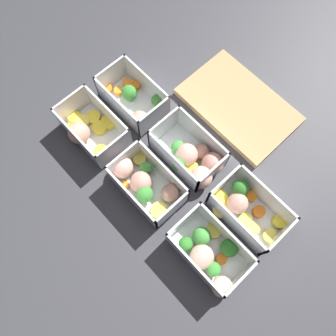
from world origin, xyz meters
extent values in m
plane|color=#38383D|center=(0.00, 0.00, 0.00)|extent=(4.00, 4.00, 0.00)
cube|color=white|center=(-0.19, -0.06, 0.00)|extent=(0.16, 0.10, 0.00)
cube|color=white|center=(-0.19, -0.11, 0.04)|extent=(0.16, 0.01, 0.07)
cube|color=white|center=(-0.19, -0.01, 0.04)|extent=(0.16, 0.01, 0.07)
cube|color=white|center=(-0.27, -0.06, 0.04)|extent=(0.01, 0.10, 0.07)
cube|color=white|center=(-0.11, -0.06, 0.04)|extent=(0.01, 0.10, 0.07)
cylinder|color=#DBC647|center=(-0.23, -0.07, 0.01)|extent=(0.04, 0.04, 0.01)
cylinder|color=yellow|center=(-0.14, -0.09, 0.01)|extent=(0.05, 0.05, 0.02)
cylinder|color=yellow|center=(-0.26, -0.07, 0.01)|extent=(0.05, 0.05, 0.01)
cylinder|color=orange|center=(-0.24, -0.09, 0.01)|extent=(0.03, 0.03, 0.01)
cylinder|color=yellow|center=(-0.19, -0.02, 0.01)|extent=(0.06, 0.06, 0.01)
cylinder|color=yellow|center=(-0.19, -0.05, 0.01)|extent=(0.04, 0.04, 0.01)
cylinder|color=yellow|center=(-0.23, -0.04, 0.01)|extent=(0.04, 0.04, 0.01)
sphere|color=tan|center=(-0.21, -0.09, 0.03)|extent=(0.06, 0.06, 0.05)
cube|color=white|center=(0.00, -0.06, 0.00)|extent=(0.16, 0.10, 0.00)
cube|color=white|center=(0.00, -0.11, 0.04)|extent=(0.16, 0.01, 0.07)
cube|color=white|center=(0.00, -0.01, 0.04)|extent=(0.16, 0.01, 0.07)
cube|color=white|center=(-0.08, -0.06, 0.04)|extent=(0.01, 0.10, 0.07)
cube|color=white|center=(0.08, -0.06, 0.04)|extent=(0.01, 0.10, 0.07)
cylinder|color=#49883F|center=(0.01, -0.08, 0.01)|extent=(0.01, 0.01, 0.01)
sphere|color=#388433|center=(0.01, -0.08, 0.03)|extent=(0.04, 0.04, 0.04)
sphere|color=tan|center=(0.05, -0.04, 0.02)|extent=(0.06, 0.06, 0.04)
cylinder|color=#DBC647|center=(0.06, -0.08, 0.01)|extent=(0.04, 0.04, 0.01)
cylinder|color=#519448|center=(-0.03, -0.04, 0.01)|extent=(0.01, 0.01, 0.01)
sphere|color=#42933D|center=(-0.03, -0.04, 0.03)|extent=(0.03, 0.03, 0.03)
cylinder|color=#DBC647|center=(-0.07, -0.03, 0.01)|extent=(0.04, 0.04, 0.01)
cylinder|color=orange|center=(-0.04, -0.10, 0.01)|extent=(0.03, 0.03, 0.01)
sphere|color=#D19E8C|center=(-0.07, -0.08, 0.03)|extent=(0.07, 0.07, 0.05)
sphere|color=tan|center=(-0.02, -0.07, 0.03)|extent=(0.07, 0.07, 0.05)
cube|color=white|center=(0.19, -0.06, 0.00)|extent=(0.16, 0.10, 0.00)
cube|color=white|center=(0.19, -0.11, 0.04)|extent=(0.16, 0.01, 0.07)
cube|color=white|center=(0.19, -0.01, 0.04)|extent=(0.16, 0.01, 0.07)
cube|color=white|center=(0.11, -0.06, 0.04)|extent=(0.01, 0.10, 0.07)
cube|color=white|center=(0.27, -0.06, 0.04)|extent=(0.01, 0.10, 0.07)
cylinder|color=#DBC647|center=(0.17, -0.02, 0.01)|extent=(0.04, 0.04, 0.01)
sphere|color=beige|center=(0.26, -0.09, 0.03)|extent=(0.05, 0.05, 0.04)
cylinder|color=#49883F|center=(0.22, -0.08, 0.01)|extent=(0.01, 0.01, 0.01)
sphere|color=#388433|center=(0.22, -0.08, 0.03)|extent=(0.03, 0.03, 0.03)
sphere|color=#D19E8C|center=(0.19, -0.08, 0.03)|extent=(0.06, 0.06, 0.05)
cylinder|color=#519448|center=(0.16, -0.05, 0.01)|extent=(0.01, 0.01, 0.01)
sphere|color=#42933D|center=(0.16, -0.05, 0.03)|extent=(0.04, 0.04, 0.04)
cylinder|color=#407A37|center=(0.22, -0.03, 0.01)|extent=(0.01, 0.01, 0.01)
sphere|color=#2D7228|center=(0.22, -0.03, 0.03)|extent=(0.04, 0.04, 0.04)
cylinder|color=#407A37|center=(0.15, -0.09, 0.01)|extent=(0.01, 0.01, 0.01)
sphere|color=#2D7228|center=(0.15, -0.09, 0.03)|extent=(0.03, 0.03, 0.03)
cylinder|color=orange|center=(0.22, -0.05, 0.01)|extent=(0.03, 0.03, 0.01)
cube|color=white|center=(-0.19, 0.06, 0.00)|extent=(0.16, 0.10, 0.00)
cube|color=white|center=(-0.19, 0.01, 0.04)|extent=(0.16, 0.01, 0.07)
cube|color=white|center=(-0.19, 0.11, 0.04)|extent=(0.16, 0.01, 0.07)
cube|color=white|center=(-0.27, 0.06, 0.04)|extent=(0.01, 0.10, 0.07)
cube|color=white|center=(-0.11, 0.06, 0.04)|extent=(0.01, 0.10, 0.07)
sphere|color=tan|center=(-0.13, 0.03, 0.03)|extent=(0.05, 0.05, 0.05)
cylinder|color=orange|center=(-0.22, 0.09, 0.01)|extent=(0.03, 0.03, 0.01)
cylinder|color=orange|center=(-0.24, 0.05, 0.01)|extent=(0.03, 0.03, 0.01)
cylinder|color=orange|center=(-0.26, 0.03, 0.01)|extent=(0.03, 0.03, 0.02)
cylinder|color=#49883F|center=(-0.21, 0.06, 0.01)|extent=(0.01, 0.01, 0.01)
sphere|color=#388433|center=(-0.21, 0.06, 0.03)|extent=(0.04, 0.04, 0.04)
cylinder|color=#519448|center=(-0.15, 0.10, 0.01)|extent=(0.01, 0.01, 0.01)
sphere|color=#42933D|center=(-0.15, 0.10, 0.03)|extent=(0.03, 0.03, 0.03)
cylinder|color=orange|center=(-0.25, 0.09, 0.01)|extent=(0.03, 0.03, 0.01)
cube|color=white|center=(0.00, 0.06, 0.00)|extent=(0.16, 0.10, 0.00)
cube|color=white|center=(0.00, 0.01, 0.04)|extent=(0.16, 0.01, 0.07)
cube|color=white|center=(0.00, 0.11, 0.04)|extent=(0.16, 0.01, 0.07)
cube|color=white|center=(-0.08, 0.06, 0.04)|extent=(0.01, 0.10, 0.07)
cube|color=white|center=(0.08, 0.06, 0.04)|extent=(0.01, 0.10, 0.07)
cylinder|color=#519448|center=(-0.02, 0.05, 0.01)|extent=(0.01, 0.01, 0.01)
sphere|color=#42933D|center=(-0.02, 0.05, 0.03)|extent=(0.03, 0.03, 0.03)
cylinder|color=#49883F|center=(0.01, 0.02, 0.01)|extent=(0.01, 0.01, 0.01)
sphere|color=#388433|center=(0.01, 0.02, 0.03)|extent=(0.03, 0.03, 0.03)
sphere|color=#D19E8C|center=(0.01, 0.05, 0.03)|extent=(0.06, 0.06, 0.05)
sphere|color=tan|center=(0.06, 0.08, 0.03)|extent=(0.06, 0.06, 0.05)
sphere|color=#D19E8C|center=(0.07, 0.04, 0.03)|extent=(0.07, 0.07, 0.05)
cylinder|color=yellow|center=(0.04, 0.04, 0.01)|extent=(0.04, 0.04, 0.02)
sphere|color=tan|center=(0.02, 0.09, 0.02)|extent=(0.05, 0.05, 0.04)
cube|color=white|center=(0.19, 0.06, 0.00)|extent=(0.16, 0.10, 0.00)
cube|color=white|center=(0.19, 0.01, 0.04)|extent=(0.16, 0.01, 0.07)
cube|color=white|center=(0.19, 0.11, 0.04)|extent=(0.16, 0.01, 0.07)
cube|color=white|center=(0.11, 0.06, 0.04)|extent=(0.01, 0.10, 0.07)
cube|color=white|center=(0.27, 0.06, 0.04)|extent=(0.01, 0.10, 0.07)
cylinder|color=#407A37|center=(0.14, 0.08, 0.01)|extent=(0.01, 0.01, 0.02)
sphere|color=#2D7228|center=(0.14, 0.08, 0.04)|extent=(0.04, 0.04, 0.04)
cylinder|color=#DBC647|center=(0.20, 0.05, 0.01)|extent=(0.04, 0.04, 0.01)
cylinder|color=#DBC647|center=(0.26, 0.06, 0.01)|extent=(0.03, 0.03, 0.01)
cylinder|color=orange|center=(0.17, 0.09, 0.01)|extent=(0.02, 0.02, 0.01)
cylinder|color=#DBC647|center=(0.23, 0.04, 0.01)|extent=(0.04, 0.04, 0.01)
cylinder|color=yellow|center=(0.13, 0.04, 0.01)|extent=(0.04, 0.04, 0.01)
cylinder|color=yellow|center=(0.25, 0.10, 0.01)|extent=(0.04, 0.04, 0.01)
cylinder|color=orange|center=(0.21, 0.08, 0.01)|extent=(0.04, 0.04, 0.01)
sphere|color=tan|center=(0.16, 0.06, 0.03)|extent=(0.06, 0.06, 0.05)
cylinder|color=#DBC647|center=(0.15, 0.02, 0.01)|extent=(0.05, 0.05, 0.01)
cube|color=tan|center=(-0.01, 0.25, 0.01)|extent=(0.28, 0.18, 0.02)
camera|label=1|loc=(0.18, -0.17, 0.73)|focal=35.00mm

